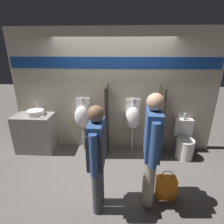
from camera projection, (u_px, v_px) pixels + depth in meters
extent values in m
plane|color=#5B5651|center=(112.00, 160.00, 3.78)|extent=(16.00, 16.00, 0.00)
cube|color=#B2A893|center=(113.00, 93.00, 3.88)|extent=(4.51, 0.06, 2.70)
cube|color=navy|center=(113.00, 63.00, 3.63)|extent=(4.42, 0.01, 0.24)
cube|color=gray|center=(36.00, 133.00, 4.04)|extent=(0.85, 0.50, 0.88)
cylinder|color=white|center=(36.00, 112.00, 3.91)|extent=(0.38, 0.38, 0.10)
cylinder|color=silver|center=(37.00, 105.00, 3.99)|extent=(0.03, 0.03, 0.14)
cube|color=#B7B7BC|center=(42.00, 117.00, 3.77)|extent=(0.07, 0.14, 0.01)
cube|color=#28231E|center=(107.00, 121.00, 3.80)|extent=(0.03, 0.54, 1.57)
cube|color=#28231E|center=(160.00, 123.00, 3.74)|extent=(0.03, 0.54, 1.57)
cylinder|color=silver|center=(83.00, 138.00, 4.11)|extent=(0.04, 0.04, 0.59)
ellipsoid|color=white|center=(82.00, 117.00, 3.93)|extent=(0.34, 0.29, 0.51)
cube|color=white|center=(83.00, 112.00, 4.04)|extent=(0.33, 0.02, 0.64)
cylinder|color=silver|center=(82.00, 101.00, 3.91)|extent=(0.06, 0.06, 0.16)
cylinder|color=silver|center=(132.00, 139.00, 4.05)|extent=(0.04, 0.04, 0.59)
ellipsoid|color=white|center=(133.00, 118.00, 3.86)|extent=(0.34, 0.29, 0.51)
cube|color=white|center=(133.00, 113.00, 3.97)|extent=(0.33, 0.02, 0.64)
cylinder|color=silver|center=(133.00, 102.00, 3.84)|extent=(0.06, 0.06, 0.16)
cylinder|color=white|center=(184.00, 149.00, 3.81)|extent=(0.37, 0.37, 0.41)
torus|color=white|center=(186.00, 141.00, 3.74)|extent=(0.39, 0.39, 0.04)
cube|color=white|center=(183.00, 127.00, 3.94)|extent=(0.40, 0.16, 0.39)
cylinder|color=silver|center=(185.00, 116.00, 3.82)|extent=(0.06, 0.06, 0.14)
cylinder|color=#3D3D42|center=(97.00, 190.00, 2.47)|extent=(0.15, 0.15, 0.79)
cylinder|color=#3D3D42|center=(99.00, 182.00, 2.62)|extent=(0.15, 0.15, 0.79)
cube|color=#2D4C84|center=(97.00, 143.00, 2.30)|extent=(0.19, 0.41, 0.62)
cube|color=#2D2D33|center=(97.00, 147.00, 2.32)|extent=(0.21, 0.44, 0.50)
cylinder|color=#2D4C84|center=(94.00, 156.00, 2.09)|extent=(0.10, 0.10, 0.57)
cylinder|color=#2D4C84|center=(99.00, 137.00, 2.53)|extent=(0.10, 0.10, 0.57)
sphere|color=brown|center=(96.00, 114.00, 2.16)|extent=(0.21, 0.21, 0.21)
cylinder|color=gray|center=(149.00, 183.00, 2.55)|extent=(0.16, 0.16, 0.85)
cylinder|color=gray|center=(148.00, 175.00, 2.71)|extent=(0.16, 0.16, 0.85)
cube|color=#2D4C84|center=(153.00, 134.00, 2.37)|extent=(0.22, 0.46, 0.67)
cylinder|color=#2D4C84|center=(154.00, 146.00, 2.14)|extent=(0.11, 0.11, 0.62)
cylinder|color=#2D4C84|center=(151.00, 128.00, 2.61)|extent=(0.11, 0.11, 0.62)
sphere|color=tan|center=(156.00, 102.00, 2.21)|extent=(0.23, 0.23, 0.23)
cube|color=orange|center=(166.00, 188.00, 2.79)|extent=(0.30, 0.17, 0.38)
torus|color=#4C4742|center=(167.00, 176.00, 2.71)|extent=(0.19, 0.01, 0.19)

